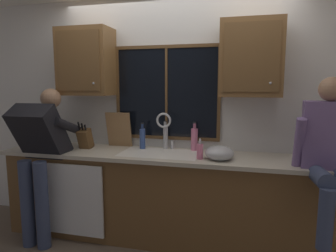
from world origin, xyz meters
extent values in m
cube|color=silver|center=(0.00, 0.06, 1.27)|extent=(5.84, 0.12, 2.55)
cube|color=black|center=(-0.09, -0.01, 1.52)|extent=(1.10, 0.02, 0.95)
cube|color=brown|center=(-0.09, -0.02, 2.02)|extent=(1.17, 0.02, 0.04)
cube|color=brown|center=(-0.09, -0.02, 1.03)|extent=(1.17, 0.02, 0.04)
cube|color=brown|center=(-0.65, -0.02, 1.52)|extent=(0.03, 0.02, 0.95)
cube|color=brown|center=(0.48, -0.02, 1.52)|extent=(0.04, 0.02, 0.95)
cube|color=brown|center=(-0.09, -0.02, 1.52)|extent=(0.02, 0.02, 0.95)
cube|color=brown|center=(0.00, -0.29, 0.44)|extent=(3.44, 0.58, 0.88)
cube|color=beige|center=(0.00, -0.31, 0.90)|extent=(3.50, 0.62, 0.04)
cube|color=white|center=(-0.89, -0.61, 0.46)|extent=(0.60, 0.02, 0.74)
cube|color=brown|center=(-0.95, -0.17, 1.86)|extent=(0.58, 0.33, 0.72)
cube|color=brown|center=(-0.95, -0.34, 1.86)|extent=(0.50, 0.01, 0.62)
sphere|color=#B2B2B7|center=(-0.78, -0.34, 1.63)|extent=(0.02, 0.02, 0.02)
cube|color=brown|center=(0.78, -0.17, 1.86)|extent=(0.58, 0.33, 0.72)
cube|color=brown|center=(0.78, -0.34, 1.86)|extent=(0.50, 0.01, 0.62)
sphere|color=#B2B2B7|center=(0.95, -0.34, 1.63)|extent=(0.02, 0.02, 0.02)
cube|color=white|center=(-0.09, -0.30, 0.91)|extent=(0.80, 0.46, 0.02)
cube|color=beige|center=(-0.29, -0.30, 0.81)|extent=(0.36, 0.42, 0.20)
cube|color=beige|center=(0.11, -0.30, 0.81)|extent=(0.36, 0.42, 0.20)
cube|color=white|center=(-0.09, -0.30, 0.81)|extent=(0.04, 0.42, 0.20)
cylinder|color=silver|center=(-0.09, -0.08, 1.07)|extent=(0.03, 0.03, 0.30)
torus|color=silver|center=(-0.09, -0.14, 1.24)|extent=(0.16, 0.02, 0.16)
cylinder|color=silver|center=(-0.01, -0.08, 0.97)|extent=(0.03, 0.03, 0.09)
cylinder|color=#384260|center=(-1.33, -0.76, 0.44)|extent=(0.13, 0.13, 0.88)
cylinder|color=#384260|center=(-1.16, -0.76, 0.44)|extent=(0.13, 0.13, 0.88)
cube|color=black|center=(-1.25, -0.61, 1.13)|extent=(0.44, 0.48, 0.61)
sphere|color=#A57A5B|center=(-1.25, -0.41, 1.47)|extent=(0.21, 0.21, 0.21)
cylinder|color=black|center=(-1.47, -0.43, 1.18)|extent=(0.09, 0.52, 0.26)
cylinder|color=black|center=(-1.03, -0.43, 1.18)|extent=(0.09, 0.52, 0.26)
cylinder|color=#384260|center=(1.33, -0.69, 0.90)|extent=(0.14, 0.43, 0.16)
cylinder|color=#384260|center=(1.33, -0.91, 0.65)|extent=(0.11, 0.11, 0.46)
cube|color=slate|center=(1.42, -0.47, 1.20)|extent=(0.42, 0.24, 0.56)
sphere|color=#A57A5B|center=(1.42, -0.47, 1.58)|extent=(0.20, 0.20, 0.20)
cylinder|color=slate|center=(1.19, -0.52, 1.12)|extent=(0.08, 0.20, 0.47)
cube|color=brown|center=(-0.94, -0.28, 1.02)|extent=(0.12, 0.18, 0.25)
cylinder|color=black|center=(-0.98, -0.34, 1.18)|extent=(0.02, 0.05, 0.09)
cylinder|color=black|center=(-0.94, -0.33, 1.17)|extent=(0.02, 0.04, 0.08)
cylinder|color=black|center=(-0.91, -0.33, 1.16)|extent=(0.02, 0.04, 0.06)
cube|color=#997047|center=(-0.62, -0.09, 1.11)|extent=(0.28, 0.10, 0.39)
ellipsoid|color=#B7B7BC|center=(0.52, -0.41, 0.98)|extent=(0.27, 0.27, 0.14)
cylinder|color=pink|center=(0.34, -0.43, 0.99)|extent=(0.06, 0.06, 0.14)
cylinder|color=silver|center=(0.34, -0.43, 1.08)|extent=(0.02, 0.02, 0.04)
cylinder|color=silver|center=(0.34, -0.45, 1.11)|extent=(0.01, 0.04, 0.01)
cylinder|color=pink|center=(0.24, -0.08, 1.04)|extent=(0.07, 0.07, 0.23)
cylinder|color=#AD5B7A|center=(0.24, -0.08, 1.18)|extent=(0.03, 0.03, 0.06)
cylinder|color=black|center=(0.24, -0.08, 1.22)|extent=(0.04, 0.04, 0.01)
cylinder|color=#B7B7BC|center=(-0.08, -0.08, 1.04)|extent=(0.05, 0.05, 0.24)
cylinder|color=#929296|center=(-0.08, -0.08, 1.19)|extent=(0.02, 0.02, 0.06)
cylinder|color=black|center=(-0.08, -0.08, 1.22)|extent=(0.03, 0.03, 0.01)
cylinder|color=#334C8C|center=(-0.33, -0.14, 1.03)|extent=(0.06, 0.06, 0.22)
cylinder|color=navy|center=(-0.33, -0.14, 1.17)|extent=(0.03, 0.03, 0.05)
cylinder|color=black|center=(-0.33, -0.14, 1.20)|extent=(0.03, 0.03, 0.01)
camera|label=1|loc=(0.71, -3.14, 1.62)|focal=31.51mm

